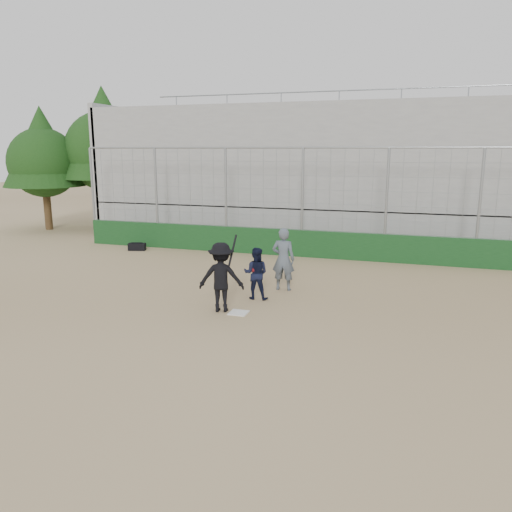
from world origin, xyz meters
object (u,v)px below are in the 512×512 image
(batter_at_plate, at_px, (221,277))
(equipment_bag, at_px, (137,247))
(umpire, at_px, (283,262))
(catcher_crouched, at_px, (256,282))

(batter_at_plate, relative_size, equipment_bag, 2.59)
(batter_at_plate, xyz_separation_m, equipment_bag, (-6.01, 6.07, -0.72))
(umpire, bearing_deg, batter_at_plate, 65.89)
(batter_at_plate, height_order, catcher_crouched, batter_at_plate)
(catcher_crouched, relative_size, umpire, 0.61)
(umpire, bearing_deg, catcher_crouched, 65.86)
(umpire, bearing_deg, equipment_bag, -29.55)
(batter_at_plate, relative_size, umpire, 1.17)
(catcher_crouched, xyz_separation_m, equipment_bag, (-6.52, 4.86, -0.34))
(umpire, distance_m, equipment_bag, 7.96)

